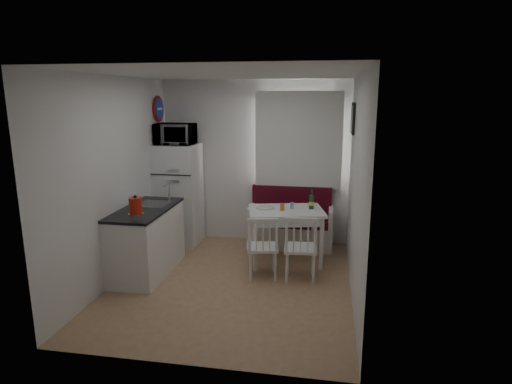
{
  "coord_description": "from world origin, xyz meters",
  "views": [
    {
      "loc": [
        1.17,
        -4.98,
        2.36
      ],
      "look_at": [
        0.23,
        0.5,
        1.1
      ],
      "focal_mm": 30.0,
      "sensor_mm": 36.0,
      "label": 1
    }
  ],
  "objects_px": {
    "fridge": "(179,194)",
    "kettle": "(136,206)",
    "dining_table": "(286,216)",
    "wine_bottle": "(312,199)",
    "chair_left": "(261,241)",
    "bench": "(290,227)",
    "microwave": "(175,134)",
    "kitchen_counter": "(147,240)",
    "chair_right": "(300,242)"
  },
  "relations": [
    {
      "from": "microwave",
      "to": "kettle",
      "type": "xyz_separation_m",
      "value": [
        0.03,
        -1.57,
        -0.75
      ]
    },
    {
      "from": "wine_bottle",
      "to": "microwave",
      "type": "bearing_deg",
      "value": 169.16
    },
    {
      "from": "bench",
      "to": "dining_table",
      "type": "xyz_separation_m",
      "value": [
        -0.01,
        -0.67,
        0.38
      ]
    },
    {
      "from": "dining_table",
      "to": "kettle",
      "type": "bearing_deg",
      "value": -161.92
    },
    {
      "from": "chair_right",
      "to": "wine_bottle",
      "type": "bearing_deg",
      "value": 78.79
    },
    {
      "from": "bench",
      "to": "microwave",
      "type": "distance_m",
      "value": 2.32
    },
    {
      "from": "chair_right",
      "to": "microwave",
      "type": "bearing_deg",
      "value": 146.38
    },
    {
      "from": "dining_table",
      "to": "wine_bottle",
      "type": "distance_m",
      "value": 0.43
    },
    {
      "from": "fridge",
      "to": "wine_bottle",
      "type": "relative_size",
      "value": 5.74
    },
    {
      "from": "dining_table",
      "to": "fridge",
      "type": "distance_m",
      "value": 1.87
    },
    {
      "from": "fridge",
      "to": "kitchen_counter",
      "type": "bearing_deg",
      "value": -90.9
    },
    {
      "from": "dining_table",
      "to": "microwave",
      "type": "xyz_separation_m",
      "value": [
        -1.79,
        0.51,
        1.08
      ]
    },
    {
      "from": "fridge",
      "to": "microwave",
      "type": "relative_size",
      "value": 2.74
    },
    {
      "from": "fridge",
      "to": "microwave",
      "type": "distance_m",
      "value": 0.97
    },
    {
      "from": "kitchen_counter",
      "to": "bench",
      "type": "height_order",
      "value": "kitchen_counter"
    },
    {
      "from": "dining_table",
      "to": "chair_left",
      "type": "bearing_deg",
      "value": -123.8
    },
    {
      "from": "dining_table",
      "to": "bench",
      "type": "bearing_deg",
      "value": 76.44
    },
    {
      "from": "bench",
      "to": "microwave",
      "type": "bearing_deg",
      "value": -174.87
    },
    {
      "from": "kettle",
      "to": "fridge",
      "type": "bearing_deg",
      "value": 91.06
    },
    {
      "from": "kettle",
      "to": "wine_bottle",
      "type": "xyz_separation_m",
      "value": [
        2.11,
        1.16,
        -0.11
      ]
    },
    {
      "from": "dining_table",
      "to": "chair_left",
      "type": "distance_m",
      "value": 0.72
    },
    {
      "from": "kettle",
      "to": "wine_bottle",
      "type": "relative_size",
      "value": 0.91
    },
    {
      "from": "fridge",
      "to": "kettle",
      "type": "xyz_separation_m",
      "value": [
        0.03,
        -1.62,
        0.22
      ]
    },
    {
      "from": "microwave",
      "to": "chair_left",
      "type": "bearing_deg",
      "value": -37.22
    },
    {
      "from": "chair_left",
      "to": "kettle",
      "type": "height_order",
      "value": "kettle"
    },
    {
      "from": "kitchen_counter",
      "to": "microwave",
      "type": "xyz_separation_m",
      "value": [
        0.02,
        1.19,
        1.32
      ]
    },
    {
      "from": "bench",
      "to": "chair_left",
      "type": "relative_size",
      "value": 2.85
    },
    {
      "from": "bench",
      "to": "wine_bottle",
      "type": "distance_m",
      "value": 0.9
    },
    {
      "from": "kitchen_counter",
      "to": "chair_right",
      "type": "xyz_separation_m",
      "value": [
        2.05,
        0.02,
        0.09
      ]
    },
    {
      "from": "chair_left",
      "to": "microwave",
      "type": "distance_m",
      "value": 2.3
    },
    {
      "from": "kitchen_counter",
      "to": "kettle",
      "type": "xyz_separation_m",
      "value": [
        0.05,
        -0.37,
        0.57
      ]
    },
    {
      "from": "kitchen_counter",
      "to": "chair_left",
      "type": "distance_m",
      "value": 1.56
    },
    {
      "from": "bench",
      "to": "kettle",
      "type": "xyz_separation_m",
      "value": [
        -1.76,
        -1.73,
        0.71
      ]
    },
    {
      "from": "fridge",
      "to": "kettle",
      "type": "relative_size",
      "value": 6.33
    },
    {
      "from": "fridge",
      "to": "microwave",
      "type": "bearing_deg",
      "value": -90.0
    },
    {
      "from": "wine_bottle",
      "to": "chair_right",
      "type": "bearing_deg",
      "value": -97.49
    },
    {
      "from": "bench",
      "to": "chair_left",
      "type": "height_order",
      "value": "bench"
    },
    {
      "from": "chair_left",
      "to": "kettle",
      "type": "bearing_deg",
      "value": -176.52
    },
    {
      "from": "wine_bottle",
      "to": "dining_table",
      "type": "bearing_deg",
      "value": -164.05
    },
    {
      "from": "chair_right",
      "to": "fridge",
      "type": "bearing_deg",
      "value": 145.33
    },
    {
      "from": "chair_left",
      "to": "kitchen_counter",
      "type": "bearing_deg",
      "value": 169.63
    },
    {
      "from": "bench",
      "to": "dining_table",
      "type": "distance_m",
      "value": 0.77
    },
    {
      "from": "bench",
      "to": "dining_table",
      "type": "relative_size",
      "value": 1.13
    },
    {
      "from": "chair_left",
      "to": "microwave",
      "type": "xyz_separation_m",
      "value": [
        -1.54,
        1.17,
        1.25
      ]
    },
    {
      "from": "fridge",
      "to": "kettle",
      "type": "distance_m",
      "value": 1.63
    },
    {
      "from": "bench",
      "to": "wine_bottle",
      "type": "relative_size",
      "value": 4.73
    },
    {
      "from": "kettle",
      "to": "microwave",
      "type": "bearing_deg",
      "value": 91.1
    },
    {
      "from": "chair_left",
      "to": "wine_bottle",
      "type": "xyz_separation_m",
      "value": [
        0.6,
        0.76,
        0.4
      ]
    },
    {
      "from": "kitchen_counter",
      "to": "chair_right",
      "type": "bearing_deg",
      "value": 0.68
    },
    {
      "from": "kitchen_counter",
      "to": "kettle",
      "type": "relative_size",
      "value": 5.19
    }
  ]
}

